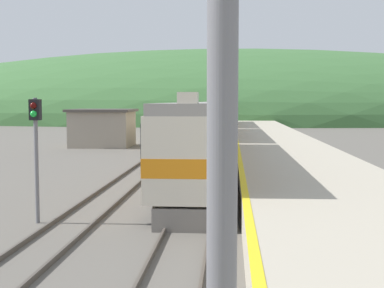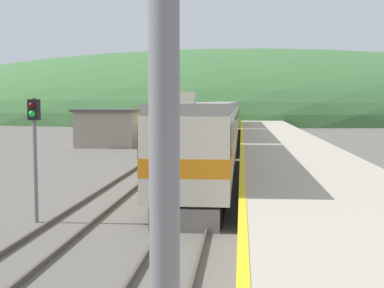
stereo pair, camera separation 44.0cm
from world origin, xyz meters
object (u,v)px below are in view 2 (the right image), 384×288
(carriage_second, at_px, (221,123))
(siding_train, at_px, (192,120))
(signal_post_siding, at_px, (34,134))
(carriage_third, at_px, (228,116))
(express_train_lead_car, at_px, (205,140))

(carriage_second, relative_size, siding_train, 0.62)
(carriage_second, relative_size, signal_post_siding, 4.69)
(carriage_third, height_order, signal_post_siding, signal_post_siding)
(carriage_third, relative_size, signal_post_siding, 4.69)
(carriage_second, relative_size, carriage_third, 1.00)
(siding_train, bearing_deg, express_train_lead_car, -83.53)
(carriage_third, distance_m, signal_post_siding, 52.24)
(carriage_second, bearing_deg, carriage_third, 90.00)
(express_train_lead_car, distance_m, carriage_second, 21.70)
(carriage_third, xyz_separation_m, siding_train, (-3.93, -8.06, -0.19))
(siding_train, bearing_deg, carriage_second, -73.17)
(carriage_second, height_order, carriage_third, same)
(express_train_lead_car, bearing_deg, carriage_third, 90.00)
(siding_train, xyz_separation_m, signal_post_siding, (-1.32, -43.91, 1.02))
(carriage_third, distance_m, siding_train, 8.97)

